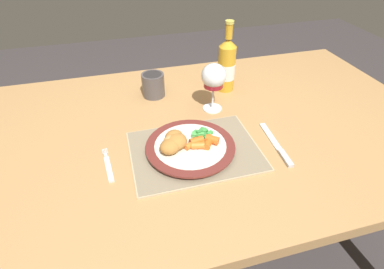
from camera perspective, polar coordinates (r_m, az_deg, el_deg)
The scene contains 12 objects.
ground_plane at distance 1.52m, azimuth 1.23°, elevation -21.62°, with size 6.00×6.00×0.00m, color #383333.
dining_table at distance 1.01m, azimuth 1.73°, elevation -1.99°, with size 1.56×0.92×0.74m.
placemat at distance 0.86m, azimuth 0.53°, elevation -3.10°, with size 0.36×0.27×0.01m.
dinner_plate at distance 0.85m, azimuth -0.31°, elevation -2.43°, with size 0.25×0.25×0.02m.
breaded_croquettes at distance 0.83m, azimuth -3.59°, elevation -1.39°, with size 0.10×0.11×0.04m.
green_beans_pile at distance 0.87m, azimuth 1.88°, elevation -0.17°, with size 0.06×0.09×0.02m.
glazed_carrots at distance 0.84m, azimuth 2.02°, elevation -1.47°, with size 0.11×0.05×0.02m.
fork at distance 0.84m, azimuth -15.64°, elevation -5.92°, with size 0.03×0.14×0.01m.
table_knife at distance 0.91m, azimuth 16.06°, elevation -2.34°, with size 0.03×0.21×0.01m.
wine_glass at distance 0.99m, azimuth 4.16°, elevation 10.71°, with size 0.08×0.08×0.17m.
bottle at distance 1.13m, azimuth 6.59°, elevation 13.01°, with size 0.07×0.07×0.26m.
drinking_cup at distance 1.11m, azimuth -7.39°, elevation 9.43°, with size 0.08×0.08×0.09m.
Camera 1 is at (-0.24, -0.74, 1.30)m, focal length 28.00 mm.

